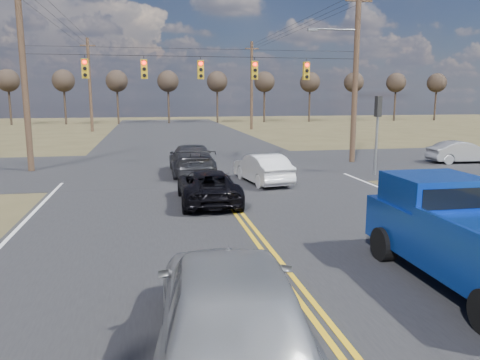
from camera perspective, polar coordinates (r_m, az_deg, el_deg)
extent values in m
plane|color=brown|center=(9.29, 8.32, -14.88)|extent=(160.00, 160.00, 0.00)
cube|color=#28282B|center=(18.56, -1.89, -1.96)|extent=(14.00, 120.00, 0.02)
cube|color=#28282B|center=(26.37, -4.65, 1.66)|extent=(120.00, 12.00, 0.02)
cylinder|color=#473323|center=(26.65, -24.86, 11.64)|extent=(0.32, 0.32, 10.00)
cylinder|color=#473323|center=(28.52, 13.90, 12.13)|extent=(0.32, 0.32, 10.00)
cube|color=#473323|center=(28.98, 14.28, 20.44)|extent=(1.60, 0.12, 0.12)
cylinder|color=black|center=(26.15, -4.85, 14.77)|extent=(18.00, 0.02, 0.02)
cylinder|color=black|center=(26.19, -4.86, 15.65)|extent=(18.00, 0.02, 0.02)
cube|color=#B28C14|center=(26.14, -18.36, 12.77)|extent=(0.34, 0.24, 1.00)
cylinder|color=#FF0C05|center=(26.02, -18.44, 13.50)|extent=(0.20, 0.06, 0.20)
cylinder|color=black|center=(26.00, -18.39, 12.78)|extent=(0.20, 0.06, 0.20)
cylinder|color=black|center=(25.98, -18.35, 12.05)|extent=(0.20, 0.06, 0.20)
cube|color=black|center=(26.00, -18.46, 13.75)|extent=(0.24, 0.14, 0.03)
cube|color=#B28C14|center=(25.95, -11.60, 13.09)|extent=(0.34, 0.24, 1.00)
cylinder|color=#FF0C05|center=(25.83, -11.63, 13.84)|extent=(0.20, 0.06, 0.20)
cylinder|color=black|center=(25.81, -11.60, 13.11)|extent=(0.20, 0.06, 0.20)
cylinder|color=black|center=(25.79, -11.58, 12.38)|extent=(0.20, 0.06, 0.20)
cube|color=black|center=(25.81, -11.64, 14.09)|extent=(0.24, 0.14, 0.03)
cube|color=#B28C14|center=(26.11, -4.83, 13.24)|extent=(0.34, 0.24, 1.00)
cylinder|color=#FF0C05|center=(25.99, -4.80, 13.98)|extent=(0.20, 0.06, 0.20)
cylinder|color=black|center=(25.97, -4.79, 13.26)|extent=(0.20, 0.06, 0.20)
cylinder|color=black|center=(25.95, -4.78, 12.53)|extent=(0.20, 0.06, 0.20)
cube|color=black|center=(25.96, -4.80, 14.23)|extent=(0.24, 0.14, 0.03)
cube|color=#B28C14|center=(26.60, 1.78, 13.22)|extent=(0.34, 0.24, 1.00)
cylinder|color=#FF0C05|center=(26.49, 1.86, 13.94)|extent=(0.20, 0.06, 0.20)
cylinder|color=black|center=(26.47, 1.85, 13.23)|extent=(0.20, 0.06, 0.20)
cylinder|color=black|center=(26.45, 1.85, 12.52)|extent=(0.20, 0.06, 0.20)
cube|color=black|center=(26.46, 1.87, 14.18)|extent=(0.24, 0.14, 0.03)
cube|color=#B28C14|center=(27.42, 8.07, 13.03)|extent=(0.34, 0.24, 1.00)
cylinder|color=#FF0C05|center=(27.31, 8.19, 13.74)|extent=(0.20, 0.06, 0.20)
cylinder|color=black|center=(27.29, 8.17, 13.05)|extent=(0.20, 0.06, 0.20)
cylinder|color=black|center=(27.27, 8.15, 12.35)|extent=(0.20, 0.06, 0.20)
cube|color=black|center=(27.29, 8.22, 13.97)|extent=(0.24, 0.14, 0.03)
cylinder|color=slate|center=(24.21, 16.28, 4.34)|extent=(0.12, 0.12, 3.20)
cube|color=black|center=(24.11, 16.50, 8.59)|extent=(0.24, 0.34, 1.00)
cylinder|color=slate|center=(28.18, 11.42, 17.56)|extent=(2.80, 0.10, 0.10)
cube|color=slate|center=(27.72, 8.81, 17.66)|extent=(0.55, 0.22, 0.14)
cylinder|color=#473323|center=(54.27, -17.83, 10.92)|extent=(0.32, 0.32, 10.00)
cube|color=#473323|center=(54.52, -18.08, 15.33)|extent=(1.60, 0.12, 0.12)
cylinder|color=#473323|center=(55.21, 1.43, 11.38)|extent=(0.32, 0.32, 10.00)
cube|color=#473323|center=(55.45, 1.45, 15.72)|extent=(1.60, 0.12, 0.12)
cylinder|color=#33261C|center=(70.30, -26.25, 8.26)|extent=(0.28, 0.28, 5.50)
sphere|color=#2D231C|center=(70.32, -26.46, 10.82)|extent=(3.00, 3.00, 3.00)
cylinder|color=#33261C|center=(68.83, -20.56, 8.64)|extent=(0.28, 0.28, 5.50)
sphere|color=#2D231C|center=(68.85, -20.73, 11.26)|extent=(3.00, 3.00, 3.00)
cylinder|color=#33261C|center=(68.05, -14.67, 8.95)|extent=(0.28, 0.28, 5.50)
sphere|color=#2D231C|center=(68.07, -14.80, 11.60)|extent=(3.00, 3.00, 3.00)
cylinder|color=#33261C|center=(67.98, -8.70, 9.16)|extent=(0.28, 0.28, 5.50)
sphere|color=#2D231C|center=(68.00, -8.78, 11.81)|extent=(3.00, 3.00, 3.00)
cylinder|color=#33261C|center=(68.64, -2.78, 9.27)|extent=(0.28, 0.28, 5.50)
sphere|color=#2D231C|center=(68.65, -2.80, 11.90)|extent=(3.00, 3.00, 3.00)
cylinder|color=#33261C|center=(69.98, 2.98, 9.29)|extent=(0.28, 0.28, 5.50)
sphere|color=#2D231C|center=(70.00, 3.00, 11.87)|extent=(3.00, 3.00, 3.00)
cylinder|color=#33261C|center=(71.99, 8.46, 9.22)|extent=(0.28, 0.28, 5.50)
sphere|color=#2D231C|center=(72.01, 8.53, 11.73)|extent=(3.00, 3.00, 3.00)
cylinder|color=#33261C|center=(74.61, 13.60, 9.08)|extent=(0.28, 0.28, 5.50)
sphere|color=#2D231C|center=(74.62, 13.71, 11.50)|extent=(3.00, 3.00, 3.00)
cylinder|color=#33261C|center=(77.76, 18.36, 8.89)|extent=(0.28, 0.28, 5.50)
sphere|color=#2D231C|center=(77.78, 18.49, 11.20)|extent=(3.00, 3.00, 3.00)
cylinder|color=#33261C|center=(81.40, 22.71, 8.66)|extent=(0.28, 0.28, 5.50)
sphere|color=#2D231C|center=(81.42, 22.87, 10.87)|extent=(3.00, 3.00, 3.00)
cylinder|color=black|center=(11.85, 17.15, -7.49)|extent=(0.33, 0.82, 0.82)
cylinder|color=black|center=(12.85, 24.89, -6.62)|extent=(0.33, 0.82, 0.82)
cube|color=#0E39A1|center=(10.74, 26.50, -7.13)|extent=(2.09, 5.53, 1.02)
cube|color=#0E39A1|center=(11.71, 22.51, -1.22)|extent=(1.90, 1.75, 0.74)
cube|color=black|center=(11.03, 24.89, -2.07)|extent=(1.63, 0.08, 0.46)
cube|color=#0E39A1|center=(9.18, 25.95, -5.94)|extent=(0.13, 3.37, 0.20)
imported|color=gray|center=(7.13, -1.28, -14.86)|extent=(2.56, 5.47, 1.81)
imported|color=black|center=(17.27, -3.95, -0.78)|extent=(2.15, 4.54, 1.25)
imported|color=white|center=(21.21, 2.76, 1.43)|extent=(2.00, 4.27, 1.35)
imported|color=#2B2C2F|center=(23.72, -5.93, 2.53)|extent=(2.18, 5.26, 1.52)
imported|color=gray|center=(30.49, 25.39, 3.08)|extent=(1.50, 3.94, 1.28)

